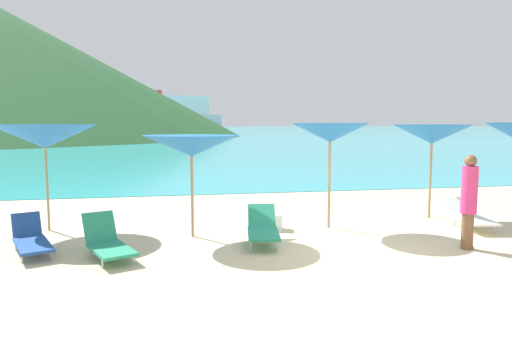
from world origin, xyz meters
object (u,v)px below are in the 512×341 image
object	(u,v)px
umbrella_3	(432,134)
lounge_chair_1	(31,239)
cruise_ship	(171,114)
cooler_box	(271,222)
umbrella_1	(192,146)
umbrella_0	(45,136)
lounge_chair_0	(263,227)
umbrella_2	(330,133)
lounge_chair_3	(107,242)
beachgoer_0	(469,199)
lounge_chair_2	(470,216)

from	to	relation	value
umbrella_3	lounge_chair_1	xyz separation A→B (m)	(-8.78, -1.44, -1.82)
umbrella_3	cruise_ship	world-z (taller)	cruise_ship
cruise_ship	cooler_box	bearing A→B (deg)	-90.16
umbrella_1	cooler_box	distance (m)	2.45
umbrella_0	lounge_chair_0	bearing A→B (deg)	-24.05
umbrella_2	lounge_chair_3	xyz separation A→B (m)	(-4.57, -1.45, -1.85)
lounge_chair_3	cooler_box	bearing A→B (deg)	1.61
umbrella_3	cruise_ship	distance (m)	251.07
umbrella_1	cruise_ship	world-z (taller)	cruise_ship
umbrella_2	beachgoer_0	distance (m)	3.11
umbrella_1	umbrella_3	xyz separation A→B (m)	(5.86, 0.82, 0.20)
umbrella_1	lounge_chair_0	size ratio (longest dim) A/B	1.34
umbrella_2	lounge_chair_0	size ratio (longest dim) A/B	1.50
beachgoer_0	umbrella_1	bearing A→B (deg)	172.14
umbrella_0	lounge_chair_1	distance (m)	2.53
lounge_chair_0	cooler_box	distance (m)	1.22
beachgoer_0	lounge_chair_1	bearing A→B (deg)	-176.06
beachgoer_0	umbrella_0	bearing A→B (deg)	172.29
beachgoer_0	cruise_ship	xyz separation A→B (m)	(-3.94, 253.67, 7.04)
umbrella_0	cooler_box	xyz separation A→B (m)	(4.79, -0.82, -1.88)
cruise_ship	beachgoer_0	bearing A→B (deg)	-89.43
cooler_box	lounge_chair_2	bearing A→B (deg)	6.27
lounge_chair_0	lounge_chair_3	xyz separation A→B (m)	(-2.84, -0.39, -0.04)
umbrella_1	lounge_chair_1	world-z (taller)	umbrella_1
lounge_chair_1	lounge_chair_2	bearing A→B (deg)	-21.07
umbrella_3	beachgoer_0	bearing A→B (deg)	-108.31
umbrella_3	lounge_chair_2	world-z (taller)	umbrella_3
umbrella_3	lounge_chair_2	size ratio (longest dim) A/B	1.48
umbrella_1	umbrella_3	world-z (taller)	umbrella_3
cooler_box	cruise_ship	size ratio (longest dim) A/B	0.01
umbrella_2	lounge_chair_1	xyz separation A→B (m)	(-5.97, -0.89, -1.87)
lounge_chair_1	lounge_chair_3	distance (m)	1.50
umbrella_0	lounge_chair_3	bearing A→B (deg)	-56.96
cruise_ship	umbrella_2	bearing A→B (deg)	-89.86
lounge_chair_0	lounge_chair_2	bearing A→B (deg)	14.13
umbrella_1	lounge_chair_0	distance (m)	2.19
umbrella_1	cruise_ship	xyz separation A→B (m)	(1.02, 251.77, 6.12)
lounge_chair_3	beachgoer_0	world-z (taller)	beachgoer_0
umbrella_2	cooler_box	distance (m)	2.35
umbrella_3	lounge_chair_2	distance (m)	2.16
umbrella_3	lounge_chair_1	bearing A→B (deg)	-170.66
umbrella_1	cooler_box	size ratio (longest dim) A/B	4.17
umbrella_0	lounge_chair_1	bearing A→B (deg)	-85.79
umbrella_3	cruise_ship	xyz separation A→B (m)	(-4.84, 250.96, 5.92)
umbrella_1	lounge_chair_1	bearing A→B (deg)	-167.87
umbrella_0	beachgoer_0	world-z (taller)	umbrella_0
lounge_chair_0	cooler_box	world-z (taller)	lounge_chair_0
umbrella_1	umbrella_2	distance (m)	3.06
umbrella_1	lounge_chair_3	size ratio (longest dim) A/B	1.38
lounge_chair_2	cruise_ship	xyz separation A→B (m)	(-5.12, 252.13, 7.71)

